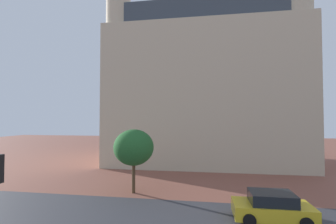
% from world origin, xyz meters
% --- Properties ---
extents(landmark_building, '(22.77, 13.14, 34.26)m').
position_xyz_m(landmark_building, '(2.13, 28.73, 10.37)').
color(landmark_building, beige).
rests_on(landmark_building, ground_plane).
extents(car_yellow, '(4.01, 2.10, 1.49)m').
position_xyz_m(car_yellow, '(5.21, 11.72, 0.71)').
color(car_yellow, gold).
rests_on(car_yellow, ground_plane).
extents(tree_curb_far, '(2.94, 2.94, 4.64)m').
position_xyz_m(tree_curb_far, '(-3.45, 15.05, 3.31)').
color(tree_curb_far, '#4C3823').
rests_on(tree_curb_far, ground_plane).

